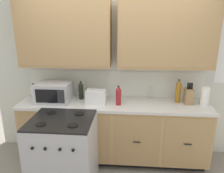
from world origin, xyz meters
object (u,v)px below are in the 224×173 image
object	(u,v)px
bottle_red	(118,96)
bottle_amber	(178,91)
stove_range	(64,154)
paper_towel_roll	(205,96)
bottle_clear	(34,91)
knife_block	(189,96)
toaster	(96,97)
microwave	(54,92)
bottle_dark	(81,90)

from	to	relation	value
bottle_red	bottle_amber	size ratio (longest dim) A/B	0.82
stove_range	bottle_red	size ratio (longest dim) A/B	3.43
stove_range	bottle_red	xyz separation A→B (m)	(0.64, 0.55, 0.59)
paper_towel_roll	bottle_amber	world-z (taller)	bottle_amber
stove_range	bottle_clear	size ratio (longest dim) A/B	3.86
bottle_amber	knife_block	bearing A→B (deg)	-19.43
toaster	knife_block	xyz separation A→B (m)	(1.31, 0.08, 0.02)
bottle_clear	bottle_amber	distance (m)	2.12
microwave	toaster	xyz separation A→B (m)	(0.62, -0.02, -0.04)
toaster	bottle_clear	distance (m)	0.96
microwave	paper_towel_roll	size ratio (longest dim) A/B	1.85
knife_block	bottle_red	bearing A→B (deg)	-172.82
stove_range	bottle_dark	bearing A→B (deg)	84.56
microwave	paper_towel_roll	xyz separation A→B (m)	(2.13, 0.03, -0.01)
stove_range	microwave	xyz separation A→B (m)	(-0.30, 0.61, 0.60)
toaster	bottle_dark	size ratio (longest dim) A/B	1.01
bottle_clear	bottle_dark	distance (m)	0.71
stove_range	knife_block	distance (m)	1.85
toaster	bottle_clear	size ratio (longest dim) A/B	1.14
microwave	paper_towel_roll	distance (m)	2.13
stove_range	knife_block	bearing A→B (deg)	22.47
stove_range	bottle_amber	size ratio (longest dim) A/B	2.80
bottle_red	bottle_amber	xyz separation A→B (m)	(0.85, 0.17, 0.03)
paper_towel_roll	bottle_amber	size ratio (longest dim) A/B	0.77
microwave	knife_block	distance (m)	1.93
stove_range	bottle_clear	world-z (taller)	bottle_clear
knife_block	bottle_red	distance (m)	0.99
bottle_clear	bottle_dark	size ratio (longest dim) A/B	0.88
bottle_clear	bottle_amber	bearing A→B (deg)	1.14
bottle_red	toaster	bearing A→B (deg)	173.00
stove_range	bottle_red	world-z (taller)	bottle_red
microwave	bottle_amber	bearing A→B (deg)	3.52
bottle_clear	bottle_amber	world-z (taller)	bottle_amber
microwave	bottle_amber	xyz separation A→B (m)	(1.79, 0.11, 0.03)
stove_range	toaster	size ratio (longest dim) A/B	3.39
toaster	knife_block	bearing A→B (deg)	3.72
toaster	bottle_dark	distance (m)	0.30
toaster	knife_block	size ratio (longest dim) A/B	0.90
bottle_clear	paper_towel_roll	bearing A→B (deg)	-0.98
microwave	bottle_clear	size ratio (longest dim) A/B	1.95
bottle_amber	stove_range	bearing A→B (deg)	-154.15
microwave	toaster	size ratio (longest dim) A/B	1.71
stove_range	paper_towel_roll	world-z (taller)	paper_towel_roll
stove_range	knife_block	xyz separation A→B (m)	(1.63, 0.67, 0.57)
bottle_dark	bottle_amber	world-z (taller)	bottle_amber
toaster	bottle_dark	bearing A→B (deg)	147.36
toaster	bottle_amber	bearing A→B (deg)	6.52
bottle_red	bottle_amber	distance (m)	0.87
toaster	bottle_dark	world-z (taller)	bottle_dark
knife_block	toaster	bearing A→B (deg)	-176.28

